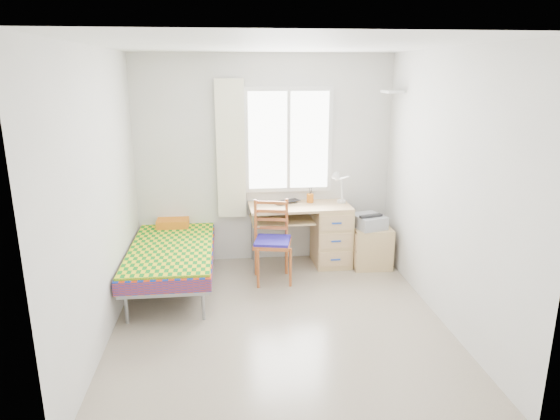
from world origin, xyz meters
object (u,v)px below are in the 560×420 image
(bed, at_px, (173,249))
(desk, at_px, (326,232))
(chair, at_px, (273,236))
(cabinet, at_px, (371,247))
(printer, at_px, (369,221))

(bed, relative_size, desk, 1.57)
(chair, distance_m, cabinet, 1.32)
(desk, height_order, chair, chair)
(desk, xyz_separation_m, cabinet, (0.55, -0.16, -0.17))
(bed, height_order, desk, bed)
(bed, xyz_separation_m, chair, (1.15, -0.02, 0.12))
(chair, height_order, printer, chair)
(desk, height_order, cabinet, desk)
(cabinet, bearing_deg, chair, -166.94)
(chair, relative_size, printer, 2.06)
(bed, height_order, chair, chair)
(cabinet, bearing_deg, bed, -173.11)
(desk, bearing_deg, bed, -169.55)
(chair, xyz_separation_m, cabinet, (1.26, 0.27, -0.28))
(desk, bearing_deg, printer, -18.72)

